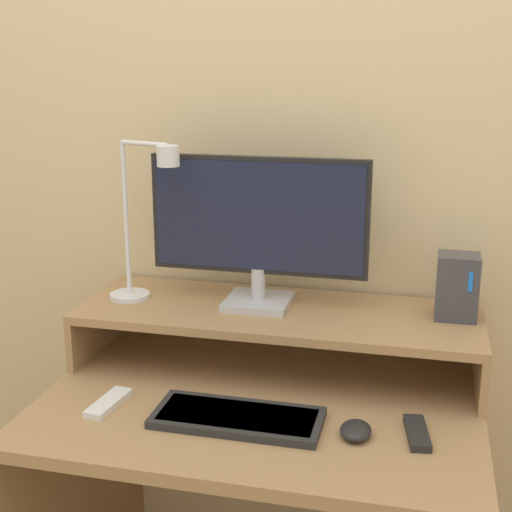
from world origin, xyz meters
The scene contains 10 objects.
wall_back centered at (0.00, 0.77, 1.25)m, with size 6.00×0.05×2.50m.
desk centered at (0.00, 0.37, 0.52)m, with size 1.01×0.73×0.76m.
monitor_shelf centered at (0.00, 0.55, 0.89)m, with size 1.01×0.36×0.15m.
monitor centered at (-0.06, 0.57, 1.12)m, with size 0.55×0.16×0.38m.
desk_lamp centered at (-0.34, 0.53, 1.13)m, with size 0.22×0.13×0.42m.
router_dock centered at (0.43, 0.59, 0.99)m, with size 0.10×0.09×0.16m.
keyboard centered at (-0.02, 0.23, 0.77)m, with size 0.37×0.16×0.02m.
mouse centered at (0.23, 0.23, 0.77)m, with size 0.07×0.09×0.03m.
remote_control centered at (-0.33, 0.23, 0.77)m, with size 0.06×0.15×0.02m.
remote_secondary centered at (0.36, 0.26, 0.77)m, with size 0.06×0.14×0.02m.
Camera 1 is at (0.35, -1.12, 1.52)m, focal length 50.00 mm.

